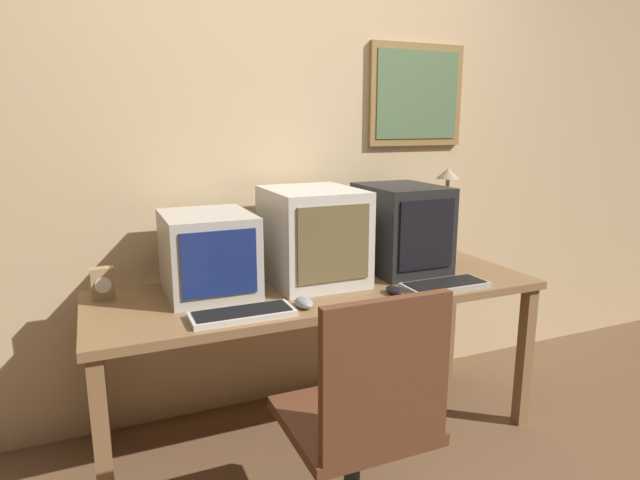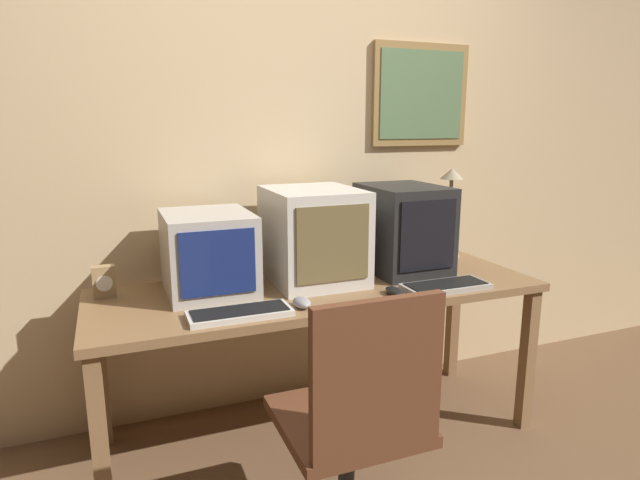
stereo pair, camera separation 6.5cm
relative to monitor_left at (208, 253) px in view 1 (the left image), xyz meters
The scene contains 12 objects.
wall_back 0.70m from the monitor_left, 34.99° to the left, with size 8.00×0.08×2.60m.
desk 0.54m from the monitor_left, 14.03° to the right, with size 1.97×0.69×0.73m.
monitor_left is the anchor object (origin of this frame).
monitor_center 0.48m from the monitor_left, ahead, with size 0.39×0.47×0.42m.
monitor_right 0.94m from the monitor_left, ahead, with size 0.34×0.44×0.42m.
keyboard_main 0.39m from the monitor_left, 82.18° to the right, with size 0.39×0.15×0.03m.
keyboard_side 1.04m from the monitor_left, 19.97° to the right, with size 0.38×0.16×0.03m.
mouse_near_keyboard 0.48m from the monitor_left, 48.99° to the right, with size 0.07×0.11×0.04m.
mouse_far_corner 0.81m from the monitor_left, 25.75° to the right, with size 0.06×0.11×0.03m.
desk_clock 0.44m from the monitor_left, 169.75° to the left, with size 0.09×0.06×0.13m.
desk_lamp 1.32m from the monitor_left, ahead, with size 0.12×0.12×0.48m.
office_chair 1.01m from the monitor_left, 70.25° to the right, with size 0.47×0.47×0.96m.
Camera 1 is at (-0.90, -1.04, 1.44)m, focal length 30.00 mm.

